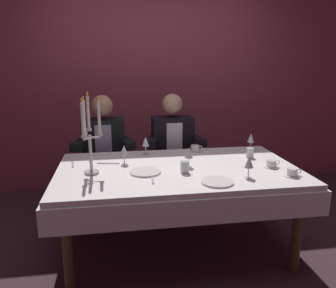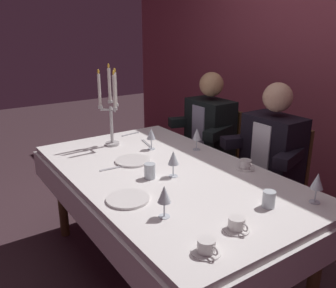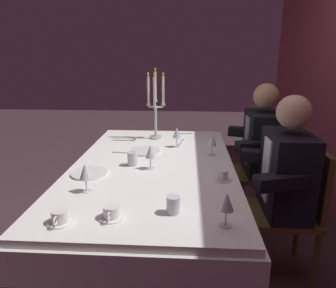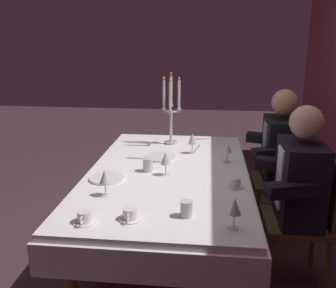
{
  "view_description": "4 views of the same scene",
  "coord_description": "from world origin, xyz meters",
  "px_view_note": "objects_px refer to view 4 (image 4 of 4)",
  "views": [
    {
      "loc": [
        -0.47,
        -2.51,
        1.58
      ],
      "look_at": [
        -0.07,
        0.03,
        0.93
      ],
      "focal_mm": 35.82,
      "sensor_mm": 36.0,
      "label": 1
    },
    {
      "loc": [
        1.74,
        -1.17,
        1.62
      ],
      "look_at": [
        -0.07,
        0.06,
        0.89
      ],
      "focal_mm": 38.3,
      "sensor_mm": 36.0,
      "label": 2
    },
    {
      "loc": [
        2.04,
        0.23,
        1.49
      ],
      "look_at": [
        -0.11,
        0.1,
        0.85
      ],
      "focal_mm": 33.64,
      "sensor_mm": 36.0,
      "label": 3
    },
    {
      "loc": [
        2.46,
        0.27,
        1.66
      ],
      "look_at": [
        0.0,
        0.0,
        0.93
      ],
      "focal_mm": 40.08,
      "sensor_mm": 36.0,
      "label": 4
    }
  ],
  "objects_px": {
    "wine_glass_1": "(192,139)",
    "water_tumbler_0": "(148,165)",
    "wine_glass_4": "(166,159)",
    "wine_glass_0": "(235,207)",
    "seated_diner_0": "(281,150)",
    "dinner_plate_1": "(107,178)",
    "water_tumbler_1": "(186,209)",
    "candelabra": "(171,112)",
    "coffee_cup_2": "(85,217)",
    "wine_glass_3": "(227,148)",
    "dinner_plate_0": "(160,157)",
    "coffee_cup_1": "(234,183)",
    "dining_table": "(168,186)",
    "wine_glass_2": "(105,177)",
    "coffee_cup_0": "(130,215)",
    "seated_diner_1": "(301,182)"
  },
  "relations": [
    {
      "from": "water_tumbler_0",
      "to": "water_tumbler_1",
      "type": "height_order",
      "value": "water_tumbler_0"
    },
    {
      "from": "wine_glass_1",
      "to": "water_tumbler_0",
      "type": "relative_size",
      "value": 1.78
    },
    {
      "from": "water_tumbler_0",
      "to": "coffee_cup_2",
      "type": "relative_size",
      "value": 0.7
    },
    {
      "from": "wine_glass_3",
      "to": "coffee_cup_0",
      "type": "xyz_separation_m",
      "value": [
        0.96,
        -0.54,
        -0.09
      ]
    },
    {
      "from": "coffee_cup_0",
      "to": "coffee_cup_1",
      "type": "bearing_deg",
      "value": 131.27
    },
    {
      "from": "water_tumbler_1",
      "to": "wine_glass_1",
      "type": "bearing_deg",
      "value": -178.94
    },
    {
      "from": "dinner_plate_0",
      "to": "coffee_cup_2",
      "type": "bearing_deg",
      "value": -13.14
    },
    {
      "from": "dinner_plate_0",
      "to": "wine_glass_3",
      "type": "distance_m",
      "value": 0.52
    },
    {
      "from": "wine_glass_0",
      "to": "coffee_cup_2",
      "type": "relative_size",
      "value": 1.24
    },
    {
      "from": "candelabra",
      "to": "wine_glass_0",
      "type": "height_order",
      "value": "candelabra"
    },
    {
      "from": "seated_diner_1",
      "to": "wine_glass_0",
      "type": "bearing_deg",
      "value": -35.2
    },
    {
      "from": "seated_diner_0",
      "to": "wine_glass_2",
      "type": "bearing_deg",
      "value": -48.47
    },
    {
      "from": "coffee_cup_0",
      "to": "dinner_plate_1",
      "type": "bearing_deg",
      "value": -153.34
    },
    {
      "from": "wine_glass_3",
      "to": "coffee_cup_1",
      "type": "xyz_separation_m",
      "value": [
        0.47,
        0.03,
        -0.09
      ]
    },
    {
      "from": "candelabra",
      "to": "water_tumbler_0",
      "type": "distance_m",
      "value": 0.75
    },
    {
      "from": "wine_glass_1",
      "to": "coffee_cup_2",
      "type": "distance_m",
      "value": 1.32
    },
    {
      "from": "water_tumbler_0",
      "to": "wine_glass_1",
      "type": "bearing_deg",
      "value": 147.35
    },
    {
      "from": "candelabra",
      "to": "wine_glass_3",
      "type": "xyz_separation_m",
      "value": [
        0.45,
        0.47,
        -0.16
      ]
    },
    {
      "from": "dinner_plate_0",
      "to": "seated_diner_1",
      "type": "xyz_separation_m",
      "value": [
        0.37,
        0.98,
        -0.01
      ]
    },
    {
      "from": "dinner_plate_1",
      "to": "water_tumbler_1",
      "type": "height_order",
      "value": "water_tumbler_1"
    },
    {
      "from": "wine_glass_1",
      "to": "wine_glass_4",
      "type": "xyz_separation_m",
      "value": [
        0.51,
        -0.16,
        0.0
      ]
    },
    {
      "from": "dinner_plate_1",
      "to": "wine_glass_4",
      "type": "relative_size",
      "value": 1.41
    },
    {
      "from": "candelabra",
      "to": "water_tumbler_0",
      "type": "relative_size",
      "value": 6.7
    },
    {
      "from": "dinner_plate_0",
      "to": "coffee_cup_1",
      "type": "relative_size",
      "value": 1.82
    },
    {
      "from": "wine_glass_1",
      "to": "coffee_cup_1",
      "type": "distance_m",
      "value": 0.74
    },
    {
      "from": "coffee_cup_2",
      "to": "wine_glass_0",
      "type": "bearing_deg",
      "value": 91.41
    },
    {
      "from": "wine_glass_0",
      "to": "wine_glass_3",
      "type": "xyz_separation_m",
      "value": [
        -1.0,
        0.01,
        0.0
      ]
    },
    {
      "from": "dining_table",
      "to": "seated_diner_0",
      "type": "xyz_separation_m",
      "value": [
        -0.61,
        0.89,
        0.11
      ]
    },
    {
      "from": "candelabra",
      "to": "coffee_cup_2",
      "type": "height_order",
      "value": "candelabra"
    },
    {
      "from": "water_tumbler_1",
      "to": "coffee_cup_1",
      "type": "xyz_separation_m",
      "value": [
        -0.43,
        0.27,
        -0.02
      ]
    },
    {
      "from": "coffee_cup_0",
      "to": "coffee_cup_1",
      "type": "relative_size",
      "value": 1.0
    },
    {
      "from": "wine_glass_4",
      "to": "seated_diner_0",
      "type": "distance_m",
      "value": 1.14
    },
    {
      "from": "coffee_cup_0",
      "to": "candelabra",
      "type": "bearing_deg",
      "value": 177.19
    },
    {
      "from": "wine_glass_3",
      "to": "seated_diner_0",
      "type": "distance_m",
      "value": 0.62
    },
    {
      "from": "dining_table",
      "to": "water_tumbler_0",
      "type": "bearing_deg",
      "value": -77.67
    },
    {
      "from": "seated_diner_0",
      "to": "water_tumbler_0",
      "type": "bearing_deg",
      "value": -58.15
    },
    {
      "from": "wine_glass_3",
      "to": "coffee_cup_0",
      "type": "distance_m",
      "value": 1.1
    },
    {
      "from": "dining_table",
      "to": "wine_glass_0",
      "type": "relative_size",
      "value": 11.83
    },
    {
      "from": "dinner_plate_0",
      "to": "wine_glass_4",
      "type": "relative_size",
      "value": 1.46
    },
    {
      "from": "wine_glass_1",
      "to": "dining_table",
      "type": "bearing_deg",
      "value": -19.79
    },
    {
      "from": "water_tumbler_0",
      "to": "wine_glass_0",
      "type": "bearing_deg",
      "value": 36.09
    },
    {
      "from": "dinner_plate_1",
      "to": "coffee_cup_2",
      "type": "relative_size",
      "value": 1.75
    },
    {
      "from": "wine_glass_1",
      "to": "wine_glass_0",
      "type": "bearing_deg",
      "value": 12.19
    },
    {
      "from": "water_tumbler_1",
      "to": "coffee_cup_1",
      "type": "bearing_deg",
      "value": 147.3
    },
    {
      "from": "water_tumbler_1",
      "to": "seated_diner_0",
      "type": "height_order",
      "value": "seated_diner_0"
    },
    {
      "from": "coffee_cup_1",
      "to": "wine_glass_2",
      "type": "bearing_deg",
      "value": -74.45
    },
    {
      "from": "wine_glass_0",
      "to": "seated_diner_0",
      "type": "relative_size",
      "value": 0.13
    },
    {
      "from": "dining_table",
      "to": "seated_diner_0",
      "type": "bearing_deg",
      "value": 124.35
    },
    {
      "from": "dinner_plate_0",
      "to": "water_tumbler_0",
      "type": "bearing_deg",
      "value": -8.98
    },
    {
      "from": "candelabra",
      "to": "seated_diner_1",
      "type": "distance_m",
      "value": 1.25
    }
  ]
}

